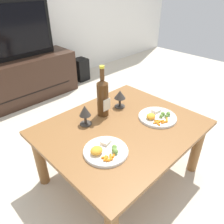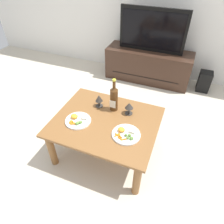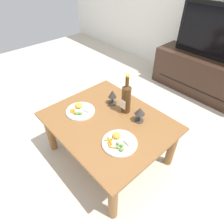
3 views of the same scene
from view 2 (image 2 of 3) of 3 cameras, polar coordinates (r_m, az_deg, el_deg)
The scene contains 10 objects.
ground_plane at distance 2.28m, azimuth -1.58°, elevation -10.79°, with size 6.40×6.40×0.00m, color beige.
dining_table at distance 2.00m, azimuth -1.77°, elevation -4.08°, with size 1.01×0.83×0.45m.
tv_stand at distance 3.38m, azimuth 10.19°, elevation 12.90°, with size 1.33×0.43×0.50m.
tv_screen at distance 3.16m, azimuth 11.42°, elevation 21.84°, with size 0.97×0.05×0.61m.
floor_speaker at distance 3.39m, azimuth 24.72°, elevation 7.91°, with size 0.18×0.18×0.31m, color black.
wine_bottle at distance 1.99m, azimuth 0.57°, elevation 3.99°, with size 0.08×0.08×0.36m.
goblet_left at distance 2.07m, azimuth -3.72°, elevation 3.72°, with size 0.08×0.08×0.14m.
goblet_right at distance 1.97m, azimuth 4.88°, elevation 1.62°, with size 0.08×0.08×0.13m.
dinner_plate_left at distance 1.96m, azimuth -9.72°, elevation -2.31°, with size 0.25×0.25×0.05m.
dinner_plate_right at distance 1.81m, azimuth 3.97°, elevation -6.26°, with size 0.26×0.26×0.05m.
Camera 2 is at (0.59, -1.30, 1.77)m, focal length 32.15 mm.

